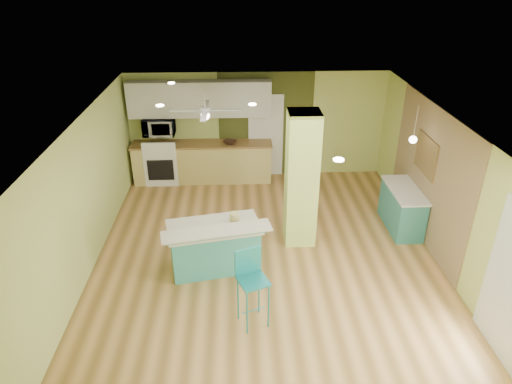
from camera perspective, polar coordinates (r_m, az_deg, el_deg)
The scene contains 23 objects.
floor at distance 8.27m, azimuth 1.26°, elevation -7.92°, with size 6.00×7.00×0.01m, color olive.
ceiling at distance 7.13m, azimuth 1.46°, elevation 8.82°, with size 6.00×7.00×0.01m, color white.
wall_back at distance 10.85m, azimuth 0.15°, elevation 8.34°, with size 6.00×0.01×2.50m, color #C3D270.
wall_front at distance 4.80m, azimuth 4.20°, elevation -19.74°, with size 6.00×0.01×2.50m, color #C3D270.
wall_left at distance 8.02m, azimuth -20.61°, elevation -0.59°, with size 0.01×7.00×2.50m, color #C3D270.
wall_right at distance 8.36m, azimuth 22.36°, elevation 0.25°, with size 0.01×7.00×2.50m, color #C3D270.
wood_panel at distance 8.85m, azimuth 20.79°, elevation 2.00°, with size 0.02×3.40×2.50m, color #84694B.
olive_accent at distance 10.85m, azimuth 1.22°, elevation 8.33°, with size 2.20×0.02×2.50m, color #444A1D.
interior_door at distance 10.90m, azimuth 1.22°, elevation 7.04°, with size 0.82×0.05×2.00m, color white.
french_door at distance 6.74m, azimuth 29.32°, elevation -10.18°, with size 0.04×1.08×2.10m, color white.
column at distance 8.13m, azimuth 5.70°, elevation 1.53°, with size 0.55×0.55×2.50m, color #C7E168.
kitchen_run at distance 10.87m, azimuth -6.66°, elevation 3.78°, with size 3.25×0.63×0.94m.
stove at distance 10.98m, azimuth -11.62°, elevation 3.57°, with size 0.76×0.66×1.08m.
upper_cabinets at distance 10.49m, azimuth -7.05°, elevation 11.48°, with size 3.20×0.34×0.80m, color silver.
microwave at distance 10.67m, azimuth -12.05°, elevation 7.97°, with size 0.70×0.48×0.39m, color white.
ceiling_fan at distance 9.18m, azimuth -6.39°, elevation 10.07°, with size 1.41×1.41×0.61m.
pendant_lamp at distance 8.62m, azimuth 19.04°, elevation 6.23°, with size 0.14×0.14×0.69m.
wall_decor at distance 8.90m, azimuth 20.51°, elevation 4.30°, with size 0.03×0.90×0.70m, color brown.
peninsula at distance 7.78m, azimuth -5.17°, elevation -6.69°, with size 1.79×1.23×0.93m.
bar_stool at distance 6.48m, azimuth -0.65°, elevation -10.43°, with size 0.51×0.51×1.19m.
side_counter at distance 9.31m, azimuth 17.77°, elevation -1.95°, with size 0.55×1.30×0.84m.
fruit_bowl at distance 10.58m, azimuth -3.26°, elevation 6.22°, with size 0.30×0.30×0.07m, color #382116.
canister at distance 7.62m, azimuth -2.74°, elevation -3.21°, with size 0.16×0.16×0.18m, color gold.
Camera 1 is at (-0.47, -6.76, 4.75)m, focal length 32.00 mm.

